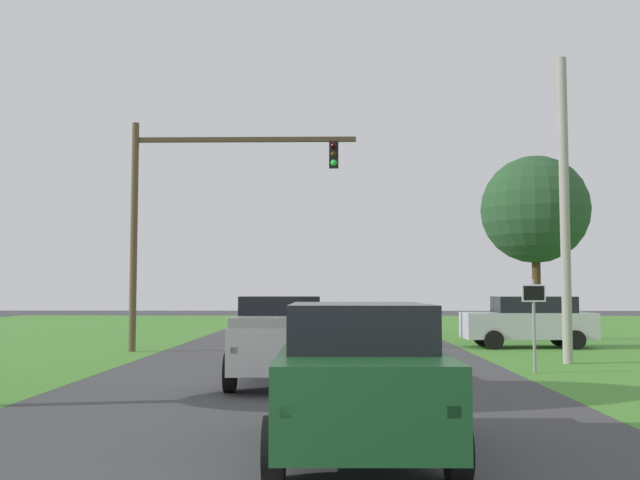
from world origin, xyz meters
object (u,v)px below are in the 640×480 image
at_px(traffic_light, 192,199).
at_px(oak_tree_right, 535,210).
at_px(pickup_truck_lead, 281,339).
at_px(crossing_suv_far, 529,321).
at_px(utility_pole_right, 565,209).
at_px(red_suv_near, 359,374).
at_px(keep_moving_sign, 534,313).

distance_m(traffic_light, oak_tree_right, 14.88).
relative_size(pickup_truck_lead, crossing_suv_far, 1.04).
bearing_deg(utility_pole_right, oak_tree_right, 79.41).
bearing_deg(traffic_light, utility_pole_right, -18.66).
height_order(red_suv_near, oak_tree_right, oak_tree_right).
bearing_deg(keep_moving_sign, utility_pole_right, 57.12).
xyz_separation_m(red_suv_near, oak_tree_right, (8.25, 22.02, 4.51)).
height_order(oak_tree_right, utility_pole_right, utility_pole_right).
distance_m(oak_tree_right, crossing_suv_far, 6.40).
xyz_separation_m(red_suv_near, traffic_light, (-5.23, 15.72, 4.22)).
relative_size(oak_tree_right, utility_pole_right, 0.88).
height_order(red_suv_near, crossing_suv_far, red_suv_near).
xyz_separation_m(pickup_truck_lead, oak_tree_right, (9.77, 14.91, 4.51)).
xyz_separation_m(red_suv_near, crossing_suv_far, (6.79, 17.75, -0.04)).
relative_size(red_suv_near, utility_pole_right, 0.51).
bearing_deg(red_suv_near, traffic_light, 108.40).
distance_m(traffic_light, keep_moving_sign, 12.41).
bearing_deg(utility_pole_right, pickup_truck_lead, -149.15).
relative_size(pickup_truck_lead, traffic_light, 0.62).
bearing_deg(pickup_truck_lead, red_suv_near, -77.94).
xyz_separation_m(pickup_truck_lead, traffic_light, (-3.71, 8.61, 4.22)).
bearing_deg(pickup_truck_lead, oak_tree_right, 56.75).
height_order(crossing_suv_far, utility_pole_right, utility_pole_right).
distance_m(red_suv_near, pickup_truck_lead, 7.27).
height_order(red_suv_near, utility_pole_right, utility_pole_right).
xyz_separation_m(oak_tree_right, crossing_suv_far, (-1.46, -4.27, -4.54)).
relative_size(pickup_truck_lead, keep_moving_sign, 2.06).
bearing_deg(red_suv_near, pickup_truck_lead, 102.06).
distance_m(keep_moving_sign, utility_pole_right, 4.15).
bearing_deg(keep_moving_sign, traffic_light, 147.37).
xyz_separation_m(red_suv_near, keep_moving_sign, (4.74, 9.34, 0.51)).
bearing_deg(traffic_light, pickup_truck_lead, -66.68).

